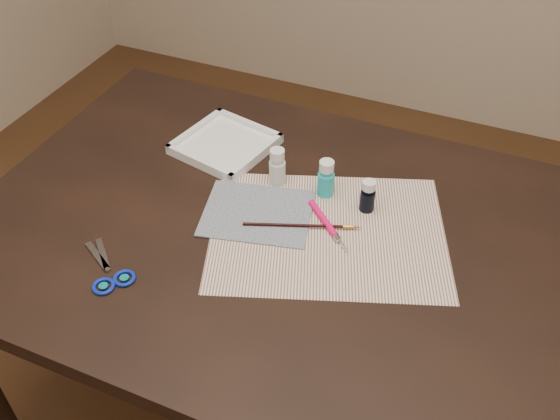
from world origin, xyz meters
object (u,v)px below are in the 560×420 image
at_px(scissors, 102,266).
at_px(palette_tray, 225,144).
at_px(canvas, 257,213).
at_px(paper, 328,232).
at_px(paint_bottle_white, 277,167).
at_px(paint_bottle_cyan, 326,178).
at_px(paint_bottle_navy, 368,196).

height_order(scissors, palette_tray, palette_tray).
bearing_deg(scissors, canvas, -99.71).
bearing_deg(palette_tray, paper, -28.86).
bearing_deg(paint_bottle_white, scissors, -119.27).
bearing_deg(palette_tray, paint_bottle_cyan, -13.53).
height_order(canvas, paint_bottle_cyan, paint_bottle_cyan).
bearing_deg(scissors, paint_bottle_cyan, -100.70).
height_order(paint_bottle_white, paint_bottle_cyan, same).
relative_size(paper, paint_bottle_cyan, 5.40).
bearing_deg(paint_bottle_navy, paint_bottle_white, 177.47).
distance_m(canvas, paint_bottle_white, 0.12).
bearing_deg(paper, canvas, -177.74).
xyz_separation_m(paint_bottle_white, palette_tray, (-0.17, 0.07, -0.03)).
height_order(paper, paint_bottle_navy, paint_bottle_navy).
bearing_deg(paint_bottle_cyan, scissors, -130.43).
height_order(paper, palette_tray, palette_tray).
height_order(paint_bottle_navy, palette_tray, paint_bottle_navy).
relative_size(paint_bottle_white, paint_bottle_cyan, 1.01).
height_order(paper, scissors, scissors).
height_order(paint_bottle_white, scissors, paint_bottle_white).
xyz_separation_m(paint_bottle_cyan, scissors, (-0.32, -0.38, -0.04)).
relative_size(paper, scissors, 2.85).
xyz_separation_m(canvas, paint_bottle_white, (-0.00, 0.11, 0.04)).
bearing_deg(paint_bottle_cyan, palette_tray, 166.47).
relative_size(paint_bottle_cyan, scissors, 0.53).
xyz_separation_m(paper, paint_bottle_cyan, (-0.05, 0.11, 0.04)).
relative_size(paper, canvas, 2.12).
distance_m(paper, palette_tray, 0.37).
bearing_deg(paint_bottle_navy, canvas, -153.14).
height_order(canvas, paint_bottle_navy, paint_bottle_navy).
distance_m(scissors, palette_tray, 0.45).
height_order(paint_bottle_cyan, palette_tray, paint_bottle_cyan).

